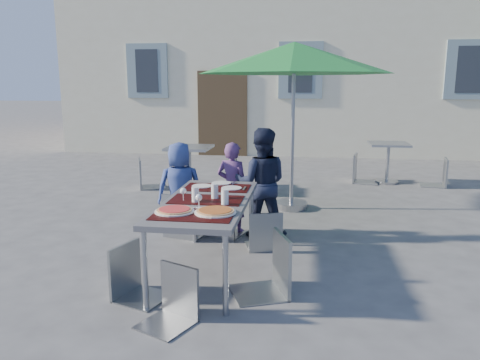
% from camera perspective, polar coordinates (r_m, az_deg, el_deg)
% --- Properties ---
extents(ground, '(90.00, 90.00, 0.00)m').
position_cam_1_polar(ground, '(5.02, 5.21, -10.26)').
color(ground, '#4C4C4F').
rests_on(ground, ground).
extents(dining_table, '(0.80, 1.85, 0.76)m').
position_cam_1_polar(dining_table, '(4.61, -4.11, -3.09)').
color(dining_table, '#404044').
rests_on(dining_table, ground).
extents(pizza_near_left, '(0.35, 0.35, 0.03)m').
position_cam_1_polar(pizza_near_left, '(4.19, -8.00, -3.68)').
color(pizza_near_left, white).
rests_on(pizza_near_left, dining_table).
extents(pizza_near_right, '(0.37, 0.37, 0.03)m').
position_cam_1_polar(pizza_near_right, '(4.12, -3.02, -3.83)').
color(pizza_near_right, white).
rests_on(pizza_near_right, dining_table).
extents(glassware, '(0.49, 0.44, 0.15)m').
position_cam_1_polar(glassware, '(4.49, -3.99, -1.77)').
color(glassware, silver).
rests_on(glassware, dining_table).
extents(place_settings, '(0.60, 0.46, 0.01)m').
position_cam_1_polar(place_settings, '(5.19, -2.63, -0.68)').
color(place_settings, white).
rests_on(place_settings, dining_table).
extents(child_0, '(0.65, 0.52, 1.17)m').
position_cam_1_polar(child_0, '(5.90, -7.32, -1.02)').
color(child_0, navy).
rests_on(child_0, ground).
extents(child_1, '(0.48, 0.38, 1.16)m').
position_cam_1_polar(child_1, '(5.93, -0.93, -0.91)').
color(child_1, '#5C366F').
rests_on(child_1, ground).
extents(child_2, '(0.68, 0.42, 1.35)m').
position_cam_1_polar(child_2, '(5.72, 2.60, -0.39)').
color(child_2, '#181E35').
rests_on(child_2, ground).
extents(chair_0, '(0.56, 0.56, 1.04)m').
position_cam_1_polar(chair_0, '(5.76, -6.98, -1.01)').
color(chair_0, gray).
rests_on(chair_0, ground).
extents(chair_1, '(0.53, 0.53, 0.96)m').
position_cam_1_polar(chair_1, '(5.72, -2.20, -1.54)').
color(chair_1, gray).
rests_on(chair_1, ground).
extents(chair_2, '(0.47, 0.48, 0.86)m').
position_cam_1_polar(chair_2, '(5.29, 3.03, -3.34)').
color(chair_2, gray).
rests_on(chair_2, ground).
extents(chair_3, '(0.51, 0.51, 0.91)m').
position_cam_1_polar(chair_3, '(4.22, -13.04, -7.17)').
color(chair_3, gray).
rests_on(chair_3, ground).
extents(chair_4, '(0.60, 0.60, 1.04)m').
position_cam_1_polar(chair_4, '(4.17, 3.78, -5.90)').
color(chair_4, '#90979B').
rests_on(chair_4, ground).
extents(chair_5, '(0.50, 0.50, 0.85)m').
position_cam_1_polar(chair_5, '(3.75, -8.37, -9.97)').
color(chair_5, gray).
rests_on(chair_5, ground).
extents(patio_umbrella, '(2.83, 2.83, 2.46)m').
position_cam_1_polar(patio_umbrella, '(6.97, 6.63, 14.44)').
color(patio_umbrella, '#9D9FA5').
rests_on(patio_umbrella, ground).
extents(cafe_table_0, '(0.75, 0.75, 0.80)m').
position_cam_1_polar(cafe_table_0, '(8.21, -6.17, 2.48)').
color(cafe_table_0, '#9D9FA5').
rests_on(cafe_table_0, ground).
extents(bg_chair_l_0, '(0.59, 0.59, 1.02)m').
position_cam_1_polar(bg_chair_l_0, '(8.63, -11.48, 2.97)').
color(bg_chair_l_0, gray).
rests_on(bg_chair_l_0, ground).
extents(bg_chair_r_0, '(0.54, 0.54, 1.03)m').
position_cam_1_polar(bg_chair_r_0, '(8.52, -1.23, 3.14)').
color(bg_chair_r_0, gray).
rests_on(bg_chair_r_0, ground).
extents(cafe_table_1, '(0.72, 0.72, 0.77)m').
position_cam_1_polar(cafe_table_1, '(9.34, 17.61, 2.90)').
color(cafe_table_1, '#9D9FA5').
rests_on(cafe_table_1, ground).
extents(bg_chair_l_1, '(0.54, 0.54, 1.03)m').
position_cam_1_polar(bg_chair_l_1, '(9.24, 14.60, 3.45)').
color(bg_chair_l_1, '#8E9299').
rests_on(bg_chair_l_1, ground).
extents(bg_chair_r_1, '(0.51, 0.50, 1.00)m').
position_cam_1_polar(bg_chair_r_1, '(9.36, 23.29, 2.82)').
color(bg_chair_r_1, gray).
rests_on(bg_chair_r_1, ground).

